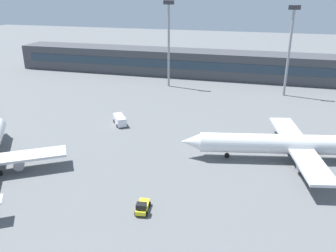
{
  "coord_description": "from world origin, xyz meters",
  "views": [
    {
      "loc": [
        16.56,
        -25.57,
        29.96
      ],
      "look_at": [
        -1.18,
        40.0,
        3.0
      ],
      "focal_mm": 37.47,
      "sensor_mm": 36.0,
      "label": 1
    }
  ],
  "objects_px": {
    "floodlight_tower_west": "(290,45)",
    "floodlight_tower_east": "(169,38)",
    "airplane_mid": "(292,144)",
    "service_van_white": "(120,120)",
    "baggage_tug_yellow": "(142,207)"
  },
  "relations": [
    {
      "from": "airplane_mid",
      "to": "baggage_tug_yellow",
      "type": "relative_size",
      "value": 10.8
    },
    {
      "from": "service_van_white",
      "to": "floodlight_tower_west",
      "type": "bearing_deg",
      "value": 42.77
    },
    {
      "from": "floodlight_tower_west",
      "to": "airplane_mid",
      "type": "bearing_deg",
      "value": -90.5
    },
    {
      "from": "baggage_tug_yellow",
      "to": "floodlight_tower_east",
      "type": "height_order",
      "value": "floodlight_tower_east"
    },
    {
      "from": "airplane_mid",
      "to": "floodlight_tower_east",
      "type": "height_order",
      "value": "floodlight_tower_east"
    },
    {
      "from": "service_van_white",
      "to": "floodlight_tower_east",
      "type": "relative_size",
      "value": 0.2
    },
    {
      "from": "airplane_mid",
      "to": "floodlight_tower_west",
      "type": "distance_m",
      "value": 45.03
    },
    {
      "from": "airplane_mid",
      "to": "baggage_tug_yellow",
      "type": "xyz_separation_m",
      "value": [
        -21.23,
        -22.71,
        -2.29
      ]
    },
    {
      "from": "service_van_white",
      "to": "floodlight_tower_east",
      "type": "distance_m",
      "value": 38.89
    },
    {
      "from": "floodlight_tower_west",
      "to": "floodlight_tower_east",
      "type": "xyz_separation_m",
      "value": [
        -35.81,
        1.12,
        0.47
      ]
    },
    {
      "from": "floodlight_tower_west",
      "to": "floodlight_tower_east",
      "type": "bearing_deg",
      "value": 178.21
    },
    {
      "from": "floodlight_tower_west",
      "to": "floodlight_tower_east",
      "type": "distance_m",
      "value": 35.83
    },
    {
      "from": "airplane_mid",
      "to": "floodlight_tower_east",
      "type": "distance_m",
      "value": 58.24
    },
    {
      "from": "floodlight_tower_west",
      "to": "floodlight_tower_east",
      "type": "relative_size",
      "value": 0.97
    },
    {
      "from": "baggage_tug_yellow",
      "to": "floodlight_tower_west",
      "type": "bearing_deg",
      "value": 71.92
    }
  ]
}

